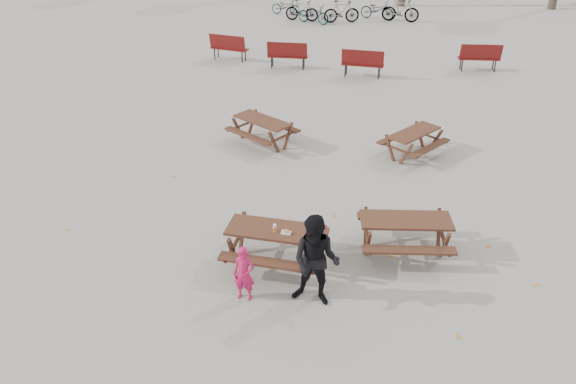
% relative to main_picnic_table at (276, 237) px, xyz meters
% --- Properties ---
extents(ground, '(80.00, 80.00, 0.00)m').
position_rel_main_picnic_table_xyz_m(ground, '(0.00, 0.00, -0.59)').
color(ground, gray).
rests_on(ground, ground).
extents(main_picnic_table, '(1.80, 1.45, 0.78)m').
position_rel_main_picnic_table_xyz_m(main_picnic_table, '(0.00, 0.00, 0.00)').
color(main_picnic_table, '#3A1F15').
rests_on(main_picnic_table, ground).
extents(food_tray, '(0.18, 0.11, 0.03)m').
position_rel_main_picnic_table_xyz_m(food_tray, '(0.22, -0.11, 0.21)').
color(food_tray, white).
rests_on(food_tray, main_picnic_table).
extents(bread_roll, '(0.14, 0.06, 0.05)m').
position_rel_main_picnic_table_xyz_m(bread_roll, '(0.22, -0.11, 0.25)').
color(bread_roll, tan).
rests_on(bread_roll, food_tray).
extents(soda_bottle, '(0.07, 0.07, 0.17)m').
position_rel_main_picnic_table_xyz_m(soda_bottle, '(0.01, -0.09, 0.26)').
color(soda_bottle, silver).
rests_on(soda_bottle, main_picnic_table).
extents(child, '(0.38, 0.26, 1.04)m').
position_rel_main_picnic_table_xyz_m(child, '(-0.28, -1.09, -0.07)').
color(child, '#C41851').
rests_on(child, ground).
extents(adult, '(0.87, 0.70, 1.70)m').
position_rel_main_picnic_table_xyz_m(adult, '(0.92, -0.90, 0.26)').
color(adult, black).
rests_on(adult, ground).
extents(picnic_table_east, '(1.96, 1.70, 0.74)m').
position_rel_main_picnic_table_xyz_m(picnic_table_east, '(2.32, 0.94, -0.21)').
color(picnic_table_east, '#3A1F15').
rests_on(picnic_table_east, ground).
extents(picnic_table_north, '(2.07, 1.95, 0.70)m').
position_rel_main_picnic_table_xyz_m(picnic_table_north, '(-1.67, 5.17, -0.23)').
color(picnic_table_north, '#3A1F15').
rests_on(picnic_table_north, ground).
extents(picnic_table_far, '(1.89, 1.97, 0.66)m').
position_rel_main_picnic_table_xyz_m(picnic_table_far, '(2.33, 5.37, -0.26)').
color(picnic_table_far, '#3A1F15').
rests_on(picnic_table_far, ground).
extents(park_bench_row, '(11.05, 2.34, 1.03)m').
position_rel_main_picnic_table_xyz_m(park_bench_row, '(-0.71, 12.32, -0.07)').
color(park_bench_row, maroon).
rests_on(park_bench_row, ground).
extents(bicycle_row, '(7.61, 2.73, 1.10)m').
position_rel_main_picnic_table_xyz_m(bicycle_row, '(-1.71, 20.21, -0.10)').
color(bicycle_row, black).
rests_on(bicycle_row, ground).
extents(fallen_leaves, '(11.00, 11.00, 0.01)m').
position_rel_main_picnic_table_xyz_m(fallen_leaves, '(0.50, 2.50, -0.58)').
color(fallen_leaves, '#C7842F').
rests_on(fallen_leaves, ground).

